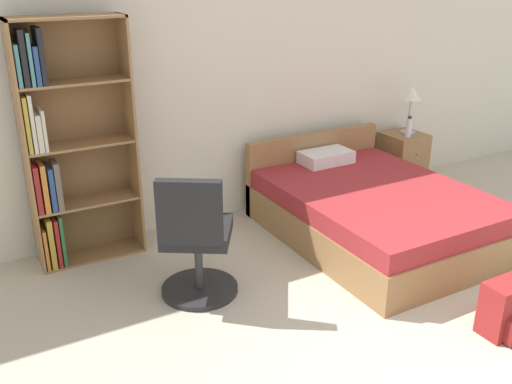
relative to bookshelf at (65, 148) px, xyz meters
name	(u,v)px	position (x,y,z in m)	size (l,w,h in m)	color
wall_back	(263,78)	(1.93, 0.25, 0.33)	(9.00, 0.06, 2.60)	silver
bookshelf	(65,148)	(0.00, 0.00, 0.00)	(0.85, 0.30, 1.96)	olive
bed	(371,210)	(2.41, -0.86, -0.72)	(1.52, 2.04, 0.74)	olive
office_chair	(196,242)	(0.63, -1.05, -0.52)	(0.69, 0.72, 1.00)	#232326
nightstand	(402,160)	(3.53, -0.04, -0.67)	(0.41, 0.44, 0.60)	olive
table_lamp	(411,97)	(3.57, -0.04, 0.03)	(0.20, 0.20, 0.51)	#B2B2B7
water_bottle	(409,127)	(3.48, -0.14, -0.27)	(0.06, 0.06, 0.22)	silver
backpack_red	(509,309)	(2.26, -2.45, -0.79)	(0.36, 0.27, 0.38)	maroon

